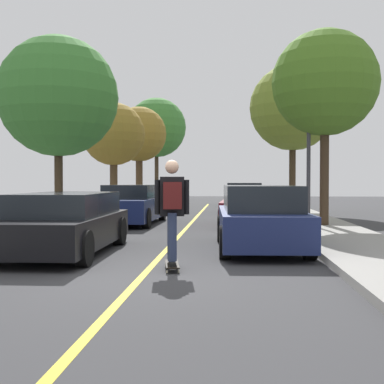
{
  "coord_description": "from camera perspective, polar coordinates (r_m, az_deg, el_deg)",
  "views": [
    {
      "loc": [
        1.36,
        -8.15,
        1.49
      ],
      "look_at": [
        0.12,
        8.29,
        1.12
      ],
      "focal_mm": 46.8,
      "sensor_mm": 36.0,
      "label": 1
    }
  ],
  "objects": [
    {
      "name": "street_tree_left_farthest",
      "position": [
        38.77,
        -4.06,
        7.32
      ],
      "size": [
        4.54,
        4.54,
        7.7
      ],
      "color": "#3D2D1E",
      "rests_on": "sidewalk_left"
    },
    {
      "name": "skateboard",
      "position": [
        8.47,
        -2.29,
        -8.25
      ],
      "size": [
        0.34,
        0.86,
        0.1
      ],
      "color": "black",
      "rests_on": "ground"
    },
    {
      "name": "parked_car_left_near",
      "position": [
        17.42,
        -6.87,
        -1.45
      ],
      "size": [
        1.91,
        4.69,
        1.35
      ],
      "color": "navy",
      "rests_on": "ground"
    },
    {
      "name": "parked_car_right_farthest",
      "position": [
        29.92,
        5.57,
        -0.33
      ],
      "size": [
        1.92,
        4.46,
        1.33
      ],
      "color": "#196066",
      "rests_on": "ground"
    },
    {
      "name": "street_tree_left_far",
      "position": [
        31.36,
        -6.05,
        6.51
      ],
      "size": [
        3.4,
        3.4,
        5.95
      ],
      "color": "#4C3823",
      "rests_on": "sidewalk_left"
    },
    {
      "name": "center_line",
      "position": [
        12.32,
        -2.06,
        -5.65
      ],
      "size": [
        0.12,
        39.2,
        0.01
      ],
      "primitive_type": "cube",
      "color": "gold",
      "rests_on": "ground"
    },
    {
      "name": "street_tree_right_nearest",
      "position": [
        16.09,
        14.91,
        11.87
      ],
      "size": [
        3.22,
        3.22,
        5.95
      ],
      "color": "#3D2D1E",
      "rests_on": "sidewalk_right"
    },
    {
      "name": "parked_car_right_nearest",
      "position": [
        10.92,
        7.78,
        -2.94
      ],
      "size": [
        1.94,
        4.22,
        1.39
      ],
      "color": "navy",
      "rests_on": "ground"
    },
    {
      "name": "street_tree_right_near",
      "position": [
        23.77,
        11.4,
        9.38
      ],
      "size": [
        3.95,
        3.95,
        6.69
      ],
      "color": "#3D2D1E",
      "rests_on": "sidewalk_right"
    },
    {
      "name": "parked_car_right_near",
      "position": [
        16.79,
        6.56,
        -1.62
      ],
      "size": [
        2.04,
        4.4,
        1.28
      ],
      "color": "maroon",
      "rests_on": "ground"
    },
    {
      "name": "skateboarder",
      "position": [
        8.33,
        -2.29,
        -1.52
      ],
      "size": [
        0.59,
        0.71,
        1.73
      ],
      "color": "black",
      "rests_on": "skateboard"
    },
    {
      "name": "parked_car_left_nearest",
      "position": [
        10.59,
        -14.32,
        -3.42
      ],
      "size": [
        1.94,
        4.4,
        1.24
      ],
      "color": "black",
      "rests_on": "ground"
    },
    {
      "name": "street_tree_left_nearest",
      "position": [
        17.21,
        -15.01,
        10.44
      ],
      "size": [
        3.93,
        3.93,
        6.07
      ],
      "color": "#3D2D1E",
      "rests_on": "sidewalk_left"
    },
    {
      "name": "parked_car_right_far",
      "position": [
        23.24,
        5.93,
        -0.71
      ],
      "size": [
        1.83,
        4.28,
        1.39
      ],
      "color": "navy",
      "rests_on": "ground"
    },
    {
      "name": "streetlamp",
      "position": [
        15.78,
        13.16,
        6.42
      ],
      "size": [
        0.36,
        0.24,
        4.76
      ],
      "color": "#38383D",
      "rests_on": "sidewalk_right"
    },
    {
      "name": "street_tree_left_near",
      "position": [
        24.62,
        -8.93,
        6.48
      ],
      "size": [
        3.04,
        3.04,
        5.13
      ],
      "color": "#4C3823",
      "rests_on": "sidewalk_left"
    },
    {
      "name": "ground",
      "position": [
        8.4,
        -5.12,
        -8.94
      ],
      "size": [
        80.0,
        80.0,
        0.0
      ],
      "primitive_type": "plane",
      "color": "#353538"
    }
  ]
}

